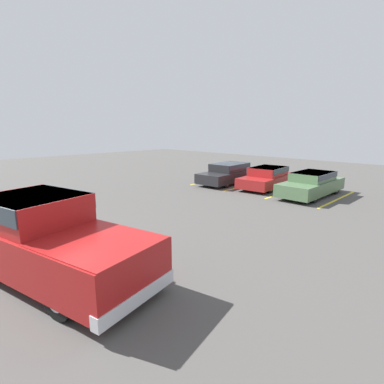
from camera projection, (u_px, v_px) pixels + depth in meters
The scene contains 10 objects.
ground_plane at pixel (40, 262), 7.84m from camera, with size 60.00×60.00×0.00m, color #4C4947.
stall_stripe_a at pixel (215, 180), 19.99m from camera, with size 0.12×4.75×0.01m, color yellow.
stall_stripe_b at pixel (248, 185), 18.20m from camera, with size 0.12×4.75×0.01m, color yellow.
stall_stripe_c at pixel (288, 192), 16.42m from camera, with size 0.12×4.75×0.01m, color yellow.
stall_stripe_d at pixel (337, 199), 14.64m from camera, with size 0.12×4.75×0.01m, color yellow.
pickup_truck at pixel (44, 237), 6.96m from camera, with size 6.22×3.22×1.92m.
parked_sedan_a at pixel (229, 173), 18.84m from camera, with size 2.04×4.74×1.25m.
parked_sedan_b at pixel (267, 177), 17.42m from camera, with size 2.19×4.51×1.20m.
parked_sedan_c at pixel (312, 183), 15.29m from camera, with size 1.74×4.60×1.23m.
traffic_cone at pixel (74, 212), 11.45m from camera, with size 0.37×0.37×0.60m.
Camera 1 is at (7.95, -2.40, 3.45)m, focal length 28.00 mm.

